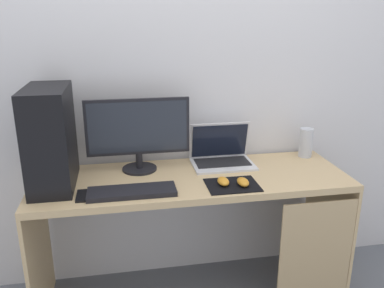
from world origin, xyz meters
The scene contains 11 objects.
wall_back centered at (0.00, 0.32, 1.30)m, with size 4.00×0.05×2.60m.
desk centered at (0.02, -0.01, 0.61)m, with size 1.65×0.55×0.76m.
pc_tower centered at (-0.70, 0.02, 1.00)m, with size 0.20×0.41×0.49m, color black.
monitor centered at (-0.27, 0.14, 0.97)m, with size 0.55×0.19×0.40m.
laptop centered at (0.20, 0.16, 0.80)m, with size 0.35×0.24×0.23m.
speaker centered at (0.73, 0.19, 0.84)m, with size 0.08×0.08×0.17m, color #B7BCC6.
keyboard centered at (-0.32, -0.16, 0.77)m, with size 0.42×0.14×0.02m, color black.
mousepad centered at (0.18, -0.15, 0.76)m, with size 0.26×0.20×0.01m, color black.
mouse_left centered at (0.13, -0.14, 0.78)m, with size 0.06×0.10×0.03m, color orange.
mouse_right centered at (0.23, -0.17, 0.78)m, with size 0.06×0.10×0.03m, color orange.
cell_phone centered at (-0.54, -0.15, 0.76)m, with size 0.07×0.13×0.01m, color black.
Camera 1 is at (-0.35, -1.93, 1.58)m, focal length 37.46 mm.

